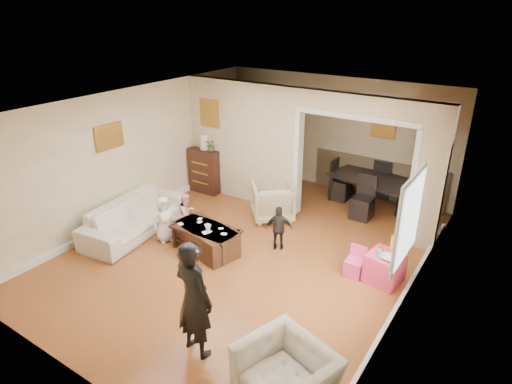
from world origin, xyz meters
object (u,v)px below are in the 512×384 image
Objects in this scene: play_table at (384,268)px; child_kneel_b at (187,214)px; child_toddler at (279,228)px; coffee_table at (206,239)px; sofa at (135,217)px; dresser at (206,170)px; cyan_cup at (379,252)px; adult_person at (194,299)px; dining_table at (373,193)px; table_lamp at (205,141)px; coffee_cup at (208,228)px; armchair_back at (272,201)px; child_kneel_a at (164,219)px; armchair_front at (286,376)px.

play_table is 0.63× the size of child_kneel_b.
coffee_table is at bearing 10.16° from child_toddler.
coffee_table is at bearing -118.58° from child_kneel_b.
dresser is (-0.16, 2.32, 0.19)m from sofa.
cyan_cup is (-0.10, -0.05, 0.28)m from play_table.
cyan_cup is 3.07m from adult_person.
play_table is 2.80m from dining_table.
dresser is 1.26× the size of child_kneel_b.
table_lamp reaches higher than coffee_cup.
armchair_back reaches higher than dining_table.
child_kneel_b is at bearing 14.12° from armchair_back.
dining_table is at bearing 61.45° from coffee_table.
cyan_cup is 0.05× the size of adult_person.
child_kneel_b is (-2.54, -3.08, 0.08)m from dining_table.
child_kneel_b is at bearing 156.37° from coffee_cup.
cyan_cup is (2.74, 0.80, 0.02)m from coffee_cup.
child_kneel_a is (-0.95, -0.10, -0.07)m from coffee_cup.
coffee_table is (-2.76, 1.98, -0.10)m from armchair_front.
armchair_back is 2.79m from play_table.
dining_table reaches higher than coffee_cup.
dining_table is at bearing 63.12° from coffee_cup.
child_toddler reaches higher than coffee_cup.
dining_table is 2.75m from child_toddler.
child_kneel_a is at bearing -166.25° from cyan_cup.
armchair_front is at bearing -128.75° from child_kneel_b.
sofa is 0.72m from child_kneel_a.
cyan_cup is at bearing 14.84° from coffee_table.
coffee_cup is 2.98m from play_table.
adult_person is at bearing -52.08° from table_lamp.
child_kneel_b is 0.98× the size of child_toddler.
child_toddler is (-1.79, -0.00, -0.11)m from cyan_cup.
cyan_cup is 2.82m from dining_table.
armchair_back is 2.06m from dresser.
dining_table is at bearing 19.87° from dresser.
coffee_cup is 0.12× the size of child_kneel_a.
dining_table is (-0.92, 5.36, 0.00)m from armchair_front.
coffee_table is at bearing -45.42° from adult_person.
child_kneel_a is at bearing -0.03° from child_toddler.
play_table is 6.34× the size of cyan_cup.
child_toddler is at bearing 40.10° from coffee_cup.
child_kneel_b is at bearing 163.73° from armchair_front.
coffee_table is 11.12× the size of coffee_cup.
adult_person is 2.96m from child_kneel_a.
child_toddler is at bearing -94.85° from dining_table.
dresser is 0.84× the size of coffee_table.
adult_person reaches higher than coffee_table.
adult_person reaches higher than cyan_cup.
child_kneel_a is at bearing -115.46° from dining_table.
dresser is at bearing 45.54° from child_kneel_a.
sofa is at bearing -121.44° from dining_table.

